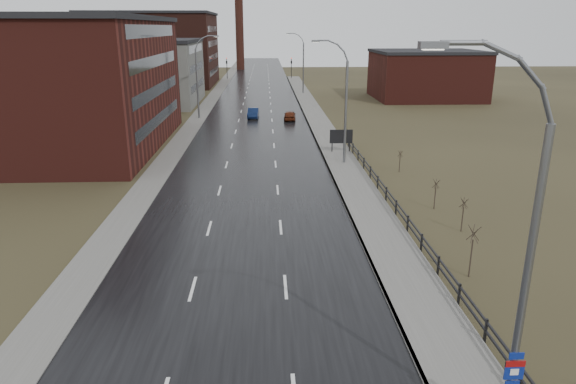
{
  "coord_description": "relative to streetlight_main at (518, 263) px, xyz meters",
  "views": [
    {
      "loc": [
        1.42,
        -10.84,
        12.38
      ],
      "look_at": [
        2.7,
        18.26,
        3.0
      ],
      "focal_mm": 32.0,
      "sensor_mm": 36.0,
      "label": 1
    }
  ],
  "objects": [
    {
      "name": "warehouse_near",
      "position": [
        -29.46,
        43.0,
        0.7
      ],
      "size": [
        22.44,
        28.56,
        13.5
      ],
      "color": "#471914",
      "rests_on": "ground"
    },
    {
      "name": "shrub_d",
      "position": [
        5.29,
        16.95,
        -4.88
      ],
      "size": [
        0.53,
        0.56,
        2.22
      ],
      "color": "#382D23",
      "rests_on": "ground"
    },
    {
      "name": "building_right",
      "position": [
        21.83,
        80.0,
        -1.8
      ],
      "size": [
        18.36,
        16.32,
        8.5
      ],
      "color": "#471914",
      "rests_on": "ground"
    },
    {
      "name": "road",
      "position": [
        -8.47,
        58.0,
        -6.03
      ],
      "size": [
        14.0,
        300.0,
        0.06
      ],
      "primitive_type": "cube",
      "color": "black",
      "rests_on": "ground"
    },
    {
      "name": "shrub_c",
      "position": [
        3.41,
        10.79,
        -4.56
      ],
      "size": [
        0.66,
        0.7,
        2.83
      ],
      "color": "#382D23",
      "rests_on": "ground"
    },
    {
      "name": "shrub_f",
      "position": [
        4.85,
        30.99,
        -5.02
      ],
      "size": [
        0.47,
        0.49,
        1.96
      ],
      "color": "#382D23",
      "rests_on": "ground"
    },
    {
      "name": "car_far",
      "position": [
        -3.69,
        57.93,
        -5.38
      ],
      "size": [
        1.85,
        4.06,
        1.35
      ],
      "primitive_type": "imported",
      "rotation": [
        0.0,
        0.0,
        3.08
      ],
      "color": "#551F0E",
      "rests_on": "ground"
    },
    {
      "name": "sidewalk_right",
      "position": [
        0.13,
        33.0,
        -5.97
      ],
      "size": [
        3.2,
        180.0,
        0.18
      ],
      "primitive_type": "cube",
      "color": "#595651",
      "rests_on": "ground"
    },
    {
      "name": "curb_right",
      "position": [
        -1.39,
        33.0,
        -5.97
      ],
      "size": [
        0.16,
        180.0,
        0.18
      ],
      "primitive_type": "cube",
      "color": "slate",
      "rests_on": "ground"
    },
    {
      "name": "warehouse_far",
      "position": [
        -31.47,
        106.0,
        1.7
      ],
      "size": [
        26.52,
        24.48,
        15.5
      ],
      "color": "#331611",
      "rests_on": "ground"
    },
    {
      "name": "streetlight_right_mid",
      "position": [
        0.03,
        34.0,
        -0.22
      ],
      "size": [
        3.36,
        0.28,
        11.35
      ],
      "color": "slate",
      "rests_on": "ground"
    },
    {
      "name": "traffic_light_left",
      "position": [
        -16.47,
        118.0,
        -1.46
      ],
      "size": [
        0.58,
        2.73,
        5.3
      ],
      "color": "black",
      "rests_on": "ground"
    },
    {
      "name": "car_near",
      "position": [
        -8.8,
        59.96,
        -5.36
      ],
      "size": [
        1.65,
        4.28,
        1.39
      ],
      "primitive_type": "imported",
      "rotation": [
        0.0,
        0.0,
        -0.04
      ],
      "color": "#0B1738",
      "rests_on": "ground"
    },
    {
      "name": "billboard",
      "position": [
        0.63,
        38.37,
        -4.38
      ],
      "size": [
        2.34,
        0.17,
        2.47
      ],
      "color": "black",
      "rests_on": "ground"
    },
    {
      "name": "shrub_e",
      "position": [
        4.9,
        21.2,
        -4.9
      ],
      "size": [
        0.52,
        0.55,
        2.18
      ],
      "color": "#382D23",
      "rests_on": "ground"
    },
    {
      "name": "warehouse_mid",
      "position": [
        -26.46,
        76.0,
        -0.8
      ],
      "size": [
        16.32,
        20.4,
        10.5
      ],
      "color": "slate",
      "rests_on": "ground"
    },
    {
      "name": "guardrail",
      "position": [
        1.83,
        16.32,
        -5.35
      ],
      "size": [
        0.1,
        53.05,
        1.1
      ],
      "color": "black",
      "rests_on": "ground"
    },
    {
      "name": "streetlight_main",
      "position": [
        0.0,
        0.0,
        0.0
      ],
      "size": [
        3.91,
        0.29,
        12.11
      ],
      "color": "slate",
      "rests_on": "ground"
    },
    {
      "name": "streetlight_right_far",
      "position": [
        0.03,
        88.0,
        -0.22
      ],
      "size": [
        3.36,
        0.28,
        11.35
      ],
      "color": "slate",
      "rests_on": "ground"
    },
    {
      "name": "streetlight_left",
      "position": [
        -16.17,
        60.0,
        -0.22
      ],
      "size": [
        3.36,
        0.28,
        11.35
      ],
      "color": "slate",
      "rests_on": "ground"
    },
    {
      "name": "traffic_light_right",
      "position": [
        -0.47,
        118.0,
        -1.46
      ],
      "size": [
        0.58,
        2.73,
        5.3
      ],
      "color": "black",
      "rests_on": "ground"
    },
    {
      "name": "smokestack",
      "position": [
        -14.47,
        148.0,
        9.44
      ],
      "size": [
        2.7,
        2.7,
        30.7
      ],
      "color": "#331611",
      "rests_on": "ground"
    },
    {
      "name": "sidewalk_left",
      "position": [
        -16.67,
        58.0,
        -6.0
      ],
      "size": [
        2.4,
        260.0,
        0.12
      ],
      "primitive_type": "cube",
      "color": "#595651",
      "rests_on": "ground"
    }
  ]
}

